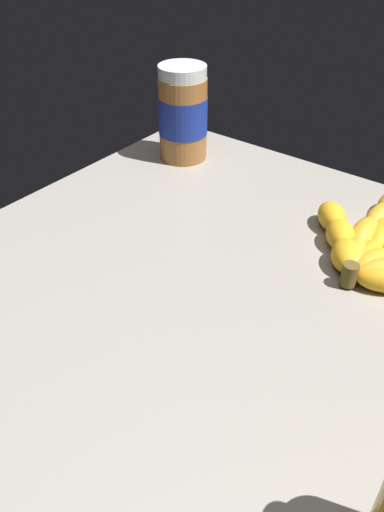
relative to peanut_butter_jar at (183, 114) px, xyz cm
name	(u,v)px	position (x,y,z in cm)	size (l,w,h in cm)	color
ground_plane	(229,303)	(-25.26, -27.27, -10.08)	(74.43, 76.22, 4.38)	gray
peanut_butter_jar	(183,114)	(0.00, 0.00, 0.00)	(8.40, 8.40, 16.03)	#9E602D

